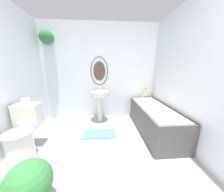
{
  "coord_description": "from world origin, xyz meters",
  "views": [
    {
      "loc": [
        0.07,
        -0.19,
        1.32
      ],
      "look_at": [
        0.21,
        1.72,
        0.85
      ],
      "focal_mm": 18.0,
      "sensor_mm": 36.0,
      "label": 1
    }
  ],
  "objects_px": {
    "bathtub": "(154,118)",
    "shampoo_bottle": "(145,92)",
    "toilet": "(23,133)",
    "pedestal_sink": "(100,98)",
    "toilet_paper_roll": "(26,101)",
    "potted_plant": "(29,185)"
  },
  "relations": [
    {
      "from": "pedestal_sink",
      "to": "bathtub",
      "type": "height_order",
      "value": "pedestal_sink"
    },
    {
      "from": "bathtub",
      "to": "toilet_paper_roll",
      "type": "distance_m",
      "value": 2.38
    },
    {
      "from": "potted_plant",
      "to": "toilet_paper_roll",
      "type": "xyz_separation_m",
      "value": [
        -0.57,
        0.99,
        0.51
      ]
    },
    {
      "from": "potted_plant",
      "to": "bathtub",
      "type": "bearing_deg",
      "value": 36.76
    },
    {
      "from": "bathtub",
      "to": "shampoo_bottle",
      "type": "bearing_deg",
      "value": 86.66
    },
    {
      "from": "toilet",
      "to": "shampoo_bottle",
      "type": "bearing_deg",
      "value": 26.64
    },
    {
      "from": "toilet",
      "to": "potted_plant",
      "type": "xyz_separation_m",
      "value": [
        0.57,
        -0.81,
        -0.04
      ]
    },
    {
      "from": "toilet",
      "to": "bathtub",
      "type": "xyz_separation_m",
      "value": [
        2.3,
        0.48,
        -0.06
      ]
    },
    {
      "from": "shampoo_bottle",
      "to": "potted_plant",
      "type": "bearing_deg",
      "value": -131.73
    },
    {
      "from": "shampoo_bottle",
      "to": "potted_plant",
      "type": "distance_m",
      "value": 2.68
    },
    {
      "from": "pedestal_sink",
      "to": "potted_plant",
      "type": "xyz_separation_m",
      "value": [
        -0.57,
        -1.86,
        -0.31
      ]
    },
    {
      "from": "toilet",
      "to": "pedestal_sink",
      "type": "bearing_deg",
      "value": 42.47
    },
    {
      "from": "pedestal_sink",
      "to": "bathtub",
      "type": "bearing_deg",
      "value": -26.32
    },
    {
      "from": "pedestal_sink",
      "to": "toilet_paper_roll",
      "type": "bearing_deg",
      "value": -142.89
    },
    {
      "from": "potted_plant",
      "to": "toilet",
      "type": "bearing_deg",
      "value": 125.49
    },
    {
      "from": "shampoo_bottle",
      "to": "bathtub",
      "type": "bearing_deg",
      "value": -93.34
    },
    {
      "from": "bathtub",
      "to": "toilet_paper_roll",
      "type": "bearing_deg",
      "value": -172.56
    },
    {
      "from": "toilet",
      "to": "bathtub",
      "type": "relative_size",
      "value": 0.48
    },
    {
      "from": "potted_plant",
      "to": "toilet_paper_roll",
      "type": "bearing_deg",
      "value": 120.17
    },
    {
      "from": "bathtub",
      "to": "potted_plant",
      "type": "height_order",
      "value": "bathtub"
    },
    {
      "from": "toilet",
      "to": "pedestal_sink",
      "type": "height_order",
      "value": "pedestal_sink"
    },
    {
      "from": "toilet",
      "to": "pedestal_sink",
      "type": "xyz_separation_m",
      "value": [
        1.15,
        1.05,
        0.26
      ]
    }
  ]
}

